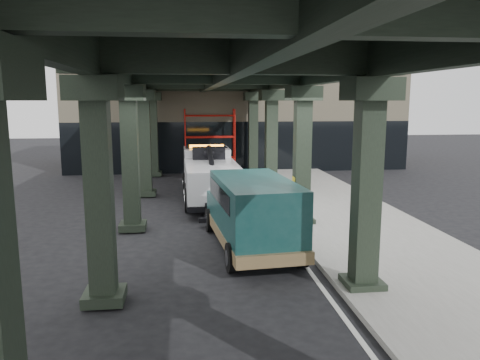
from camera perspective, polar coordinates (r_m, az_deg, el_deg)
ground at (r=14.95m, az=-0.51°, el=-7.86°), size 90.00×90.00×0.00m
sidewalk at (r=17.82m, az=13.35°, el=-4.99°), size 5.00×40.00×0.15m
lane_stripe at (r=17.10m, az=4.45°, el=-5.62°), size 0.12×38.00×0.01m
viaduct at (r=16.24m, az=-2.78°, el=13.04°), size 7.40×32.00×6.40m
building at (r=34.36m, az=-0.86°, el=8.82°), size 22.00×10.00×8.00m
scaffolding at (r=28.96m, az=-3.70°, el=4.90°), size 3.08×0.88×4.00m
tow_truck at (r=21.09m, az=-3.75°, el=0.73°), size 2.46×7.78×2.53m
towed_van at (r=14.14m, az=1.48°, el=-3.86°), size 2.61×5.65×2.23m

